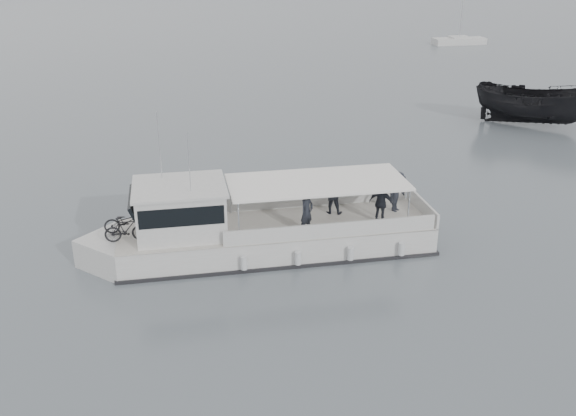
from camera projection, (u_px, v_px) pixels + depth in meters
ground at (121, 282)px, 21.63m from camera, size 1400.00×1400.00×0.00m
tour_boat at (246, 231)px, 23.32m from camera, size 12.75×6.88×5.44m
dark_motorboat at (533, 104)px, 39.07m from camera, size 6.13×7.19×2.68m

